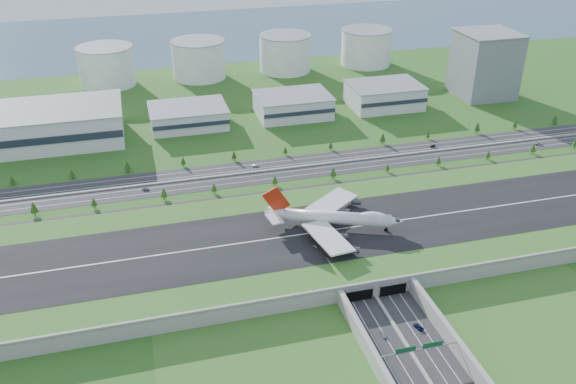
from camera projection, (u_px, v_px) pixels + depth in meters
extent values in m
plane|color=#29551A|center=(341.00, 241.00, 332.14)|extent=(1200.00, 1200.00, 0.00)
cube|color=gray|center=(341.00, 235.00, 330.24)|extent=(520.00, 100.00, 8.00)
cube|color=#376322|center=(341.00, 229.00, 328.30)|extent=(520.00, 100.00, 0.16)
cube|color=black|center=(341.00, 229.00, 328.24)|extent=(520.00, 58.00, 0.12)
cube|color=silver|center=(341.00, 229.00, 328.20)|extent=(520.00, 0.90, 0.02)
cube|color=gray|center=(376.00, 282.00, 286.05)|extent=(520.00, 1.20, 1.20)
cube|color=gray|center=(381.00, 373.00, 241.07)|extent=(2.40, 100.00, 8.00)
cube|color=gray|center=(464.00, 356.00, 249.34)|extent=(2.40, 100.00, 8.00)
cube|color=black|center=(359.00, 295.00, 286.00)|extent=(13.00, 1.20, 6.00)
cube|color=black|center=(393.00, 289.00, 289.86)|extent=(13.00, 1.20, 6.00)
cylinder|color=gray|center=(375.00, 365.00, 245.38)|extent=(0.70, 0.70, 7.00)
cylinder|color=gray|center=(460.00, 348.00, 254.01)|extent=(0.70, 0.70, 7.00)
cube|color=gray|center=(419.00, 350.00, 247.94)|extent=(38.00, 0.50, 0.50)
cube|color=#0C4C23|center=(406.00, 350.00, 245.83)|extent=(9.00, 0.30, 2.40)
cube|color=#0C4C23|center=(433.00, 345.00, 248.55)|extent=(9.00, 0.30, 2.40)
cube|color=#28282B|center=(294.00, 168.00, 412.89)|extent=(560.00, 36.00, 0.12)
cylinder|color=#3D2819|center=(35.00, 213.00, 356.27)|extent=(0.50, 0.50, 2.98)
cone|color=#103B11|center=(34.00, 207.00, 354.47)|extent=(4.63, 4.63, 5.96)
cylinder|color=#3D2819|center=(94.00, 206.00, 364.06)|extent=(0.50, 0.50, 2.31)
cone|color=#103B11|center=(94.00, 202.00, 362.66)|extent=(3.59, 3.59, 4.62)
cylinder|color=#3D2819|center=(164.00, 197.00, 373.38)|extent=(0.50, 0.50, 2.65)
cone|color=#103B11|center=(164.00, 193.00, 371.77)|extent=(4.12, 4.12, 5.30)
cylinder|color=#3D2819|center=(214.00, 191.00, 380.45)|extent=(0.50, 0.50, 2.31)
cone|color=#103B11|center=(214.00, 187.00, 379.05)|extent=(3.60, 3.60, 4.63)
cylinder|color=#3D2819|center=(275.00, 184.00, 389.29)|extent=(0.50, 0.50, 2.45)
cone|color=#103B11|center=(275.00, 180.00, 387.80)|extent=(3.82, 3.82, 4.91)
cylinder|color=#3D2819|center=(333.00, 177.00, 398.11)|extent=(0.50, 0.50, 2.81)
cone|color=#103B11|center=(333.00, 172.00, 396.41)|extent=(4.37, 4.37, 5.62)
cylinder|color=#3D2819|center=(387.00, 170.00, 407.02)|extent=(0.50, 0.50, 1.99)
cone|color=#103B11|center=(388.00, 167.00, 405.81)|extent=(3.09, 3.09, 3.97)
cylinder|color=#3D2819|center=(438.00, 164.00, 415.40)|extent=(0.50, 0.50, 2.43)
cone|color=#103B11|center=(439.00, 160.00, 413.93)|extent=(3.78, 3.78, 4.85)
cylinder|color=#3D2819|center=(488.00, 158.00, 424.03)|extent=(0.50, 0.50, 2.34)
cone|color=#103B11|center=(488.00, 154.00, 422.62)|extent=(3.63, 3.63, 4.67)
cylinder|color=#3D2819|center=(532.00, 152.00, 432.06)|extent=(0.50, 0.50, 2.67)
cone|color=#103B11|center=(533.00, 148.00, 430.44)|extent=(4.15, 4.15, 5.33)
cylinder|color=#3D2819|center=(574.00, 147.00, 439.92)|extent=(0.50, 0.50, 2.81)
cone|color=#103B11|center=(576.00, 142.00, 438.21)|extent=(4.38, 4.38, 5.63)
cylinder|color=#3D2819|center=(13.00, 184.00, 389.93)|extent=(0.50, 0.50, 2.23)
cone|color=#103B11|center=(12.00, 180.00, 388.58)|extent=(3.47, 3.47, 4.46)
cylinder|color=#3D2819|center=(72.00, 177.00, 398.24)|extent=(0.50, 0.50, 2.16)
cone|color=#103B11|center=(72.00, 173.00, 396.93)|extent=(3.36, 3.36, 4.33)
cylinder|color=#3D2819|center=(128.00, 170.00, 406.15)|extent=(0.50, 0.50, 2.74)
cone|color=#103B11|center=(127.00, 166.00, 404.49)|extent=(4.26, 4.26, 5.48)
cylinder|color=#3D2819|center=(183.00, 165.00, 414.64)|extent=(0.50, 0.50, 2.25)
cone|color=#103B11|center=(183.00, 161.00, 413.28)|extent=(3.49, 3.49, 4.49)
cylinder|color=#3D2819|center=(234.00, 159.00, 422.58)|extent=(0.50, 0.50, 2.40)
cone|color=#103B11|center=(234.00, 155.00, 421.12)|extent=(3.73, 3.73, 4.80)
cylinder|color=#3D2819|center=(285.00, 153.00, 431.02)|extent=(0.50, 0.50, 2.04)
cone|color=#103B11|center=(285.00, 150.00, 429.78)|extent=(3.17, 3.17, 4.08)
cylinder|color=#3D2819|center=(331.00, 148.00, 438.68)|extent=(0.50, 0.50, 2.07)
cone|color=#103B11|center=(331.00, 145.00, 437.42)|extent=(3.22, 3.22, 4.14)
cylinder|color=#3D2819|center=(382.00, 142.00, 447.60)|extent=(0.50, 0.50, 2.87)
cone|color=#103B11|center=(383.00, 137.00, 445.86)|extent=(4.47, 4.47, 5.75)
cylinder|color=#3D2819|center=(428.00, 137.00, 456.09)|extent=(0.50, 0.50, 2.04)
cone|color=#103B11|center=(428.00, 134.00, 454.85)|extent=(3.17, 3.17, 4.07)
cylinder|color=#3D2819|center=(477.00, 131.00, 465.18)|extent=(0.50, 0.50, 3.00)
cone|color=#103B11|center=(477.00, 127.00, 463.36)|extent=(4.67, 4.67, 6.00)
cylinder|color=#3D2819|center=(514.00, 127.00, 472.77)|extent=(0.50, 0.50, 2.39)
cone|color=#103B11|center=(515.00, 124.00, 471.32)|extent=(3.72, 3.72, 4.79)
cylinder|color=#3D2819|center=(554.00, 123.00, 480.88)|extent=(0.50, 0.50, 2.57)
cone|color=#103B11|center=(555.00, 119.00, 479.32)|extent=(3.99, 3.99, 5.14)
cube|color=silver|center=(38.00, 126.00, 444.90)|extent=(120.00, 60.00, 25.00)
cube|color=silver|center=(188.00, 116.00, 476.51)|extent=(58.00, 42.00, 15.00)
cube|color=silver|center=(293.00, 105.00, 495.34)|extent=(58.00, 42.00, 17.00)
cube|color=silver|center=(384.00, 96.00, 513.04)|extent=(58.00, 42.00, 19.00)
cube|color=slate|center=(485.00, 65.00, 530.33)|extent=(46.00, 46.00, 55.00)
cylinder|color=silver|center=(107.00, 66.00, 560.17)|extent=(50.00, 50.00, 35.00)
cylinder|color=silver|center=(199.00, 60.00, 579.48)|extent=(50.00, 50.00, 35.00)
cylinder|color=silver|center=(285.00, 53.00, 598.79)|extent=(50.00, 50.00, 35.00)
cylinder|color=silver|center=(366.00, 47.00, 618.10)|extent=(50.00, 50.00, 35.00)
cube|color=#3A596F|center=(210.00, 33.00, 740.28)|extent=(1200.00, 260.00, 0.06)
cylinder|color=silver|center=(334.00, 218.00, 326.23)|extent=(58.74, 28.92, 6.92)
cone|color=silver|center=(395.00, 221.00, 322.82)|extent=(10.60, 9.63, 6.92)
cone|color=silver|center=(274.00, 213.00, 329.44)|extent=(12.60, 10.44, 6.92)
ellipsoid|color=silver|center=(373.00, 216.00, 322.88)|extent=(15.69, 10.48, 4.25)
cube|color=silver|center=(328.00, 237.00, 310.92)|extent=(19.58, 34.39, 1.71)
cube|color=silver|center=(332.00, 202.00, 343.02)|extent=(34.48, 30.50, 1.71)
cylinder|color=#38383D|center=(342.00, 237.00, 316.00)|extent=(6.42, 5.10, 3.24)
cylinder|color=#38383D|center=(354.00, 250.00, 304.95)|extent=(6.42, 5.10, 3.24)
cylinder|color=#38383D|center=(344.00, 212.00, 338.66)|extent=(6.42, 5.10, 3.24)
cylinder|color=#38383D|center=(356.00, 202.00, 348.38)|extent=(6.42, 5.10, 3.24)
cube|color=silver|center=(274.00, 219.00, 322.78)|extent=(8.11, 12.69, 0.65)
cube|color=silver|center=(278.00, 206.00, 335.05)|extent=(13.35, 12.44, 0.65)
cube|color=#A7210B|center=(276.00, 200.00, 325.43)|extent=(14.66, 6.63, 16.20)
cylinder|color=black|center=(386.00, 230.00, 325.98)|extent=(2.05, 0.76, 2.05)
cylinder|color=black|center=(325.00, 229.00, 326.36)|extent=(2.05, 0.76, 2.05)
cylinder|color=black|center=(326.00, 223.00, 332.40)|extent=(2.05, 0.76, 2.05)
cylinder|color=black|center=(313.00, 229.00, 327.04)|extent=(2.05, 0.76, 2.05)
cylinder|color=black|center=(314.00, 222.00, 333.08)|extent=(2.05, 0.76, 2.05)
imported|color=#B3B3B7|center=(384.00, 335.00, 265.03)|extent=(1.83, 4.28, 1.44)
imported|color=#0D1845|center=(418.00, 327.00, 269.77)|extent=(3.85, 5.78, 1.47)
imported|color=slate|center=(146.00, 189.00, 383.98)|extent=(4.84, 3.20, 1.53)
imported|color=black|center=(433.00, 146.00, 442.51)|extent=(4.96, 3.46, 1.55)
imported|color=#A6A5AA|center=(538.00, 144.00, 446.07)|extent=(6.28, 4.44, 1.59)
imported|color=white|center=(254.00, 165.00, 414.12)|extent=(5.09, 2.47, 1.43)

